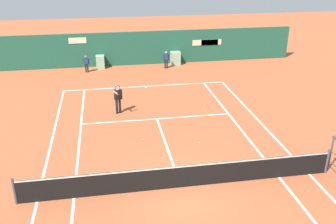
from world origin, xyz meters
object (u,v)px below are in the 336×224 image
(player_on_baseline, at_px, (118,97))
(tennis_ball_mid_court, at_px, (206,111))
(ball_kid_centre_post, at_px, (86,63))
(tennis_ball_near_service_line, at_px, (199,143))
(tennis_ball_by_sideline, at_px, (143,140))
(ball_kid_left_post, at_px, (166,59))

(player_on_baseline, xyz_separation_m, tennis_ball_mid_court, (4.82, -0.62, -0.95))
(ball_kid_centre_post, xyz_separation_m, tennis_ball_near_service_line, (5.47, -12.25, -0.70))
(player_on_baseline, relative_size, tennis_ball_near_service_line, 27.23)
(player_on_baseline, relative_size, tennis_ball_by_sideline, 27.23)
(ball_kid_left_post, bearing_deg, player_on_baseline, 67.30)
(tennis_ball_by_sideline, height_order, tennis_ball_mid_court, same)
(player_on_baseline, bearing_deg, ball_kid_centre_post, -97.89)
(ball_kid_left_post, height_order, tennis_ball_by_sideline, ball_kid_left_post)
(ball_kid_left_post, relative_size, tennis_ball_mid_court, 19.55)
(player_on_baseline, xyz_separation_m, tennis_ball_near_service_line, (3.54, -4.21, -0.95))
(ball_kid_left_post, distance_m, tennis_ball_by_sideline, 11.90)
(tennis_ball_mid_court, bearing_deg, ball_kid_centre_post, 127.92)
(ball_kid_left_post, xyz_separation_m, tennis_ball_near_service_line, (-0.48, -12.25, -0.73))
(player_on_baseline, distance_m, tennis_ball_mid_court, 4.95)
(player_on_baseline, xyz_separation_m, ball_kid_left_post, (4.02, 8.04, -0.22))
(ball_kid_centre_post, relative_size, tennis_ball_mid_court, 18.64)
(player_on_baseline, height_order, tennis_ball_near_service_line, player_on_baseline)
(ball_kid_left_post, distance_m, ball_kid_centre_post, 5.95)
(tennis_ball_mid_court, bearing_deg, ball_kid_left_post, 95.27)
(tennis_ball_by_sideline, bearing_deg, ball_kid_left_post, 75.18)
(tennis_ball_near_service_line, xyz_separation_m, tennis_ball_mid_court, (1.28, 3.59, 0.00))
(tennis_ball_by_sideline, bearing_deg, tennis_ball_near_service_line, -16.77)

